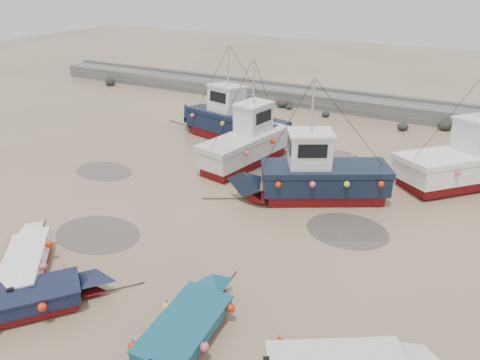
% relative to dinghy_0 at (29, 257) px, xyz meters
% --- Properties ---
extents(ground, '(120.00, 120.00, 0.00)m').
position_rel_dinghy_0_xyz_m(ground, '(4.72, 5.55, -0.54)').
color(ground, tan).
rests_on(ground, ground).
extents(seawall, '(60.00, 4.92, 1.50)m').
position_rel_dinghy_0_xyz_m(seawall, '(4.76, 27.54, 0.09)').
color(seawall, gray).
rests_on(seawall, ground).
extents(puddle_a, '(4.08, 4.08, 0.01)m').
position_rel_dinghy_0_xyz_m(puddle_a, '(0.46, 3.22, -0.54)').
color(puddle_a, '#4F4841').
rests_on(puddle_a, ground).
extents(puddle_b, '(3.77, 3.77, 0.01)m').
position_rel_dinghy_0_xyz_m(puddle_b, '(10.28, 8.74, -0.54)').
color(puddle_b, '#4F4841').
rests_on(puddle_b, ground).
extents(puddle_c, '(3.65, 3.65, 0.01)m').
position_rel_dinghy_0_xyz_m(puddle_c, '(-4.23, 8.69, -0.54)').
color(puddle_c, '#4F4841').
rests_on(puddle_c, ground).
extents(puddle_d, '(6.84, 6.84, 0.01)m').
position_rel_dinghy_0_xyz_m(puddle_d, '(6.65, 14.20, -0.54)').
color(puddle_d, '#4F4841').
rests_on(puddle_d, ground).
extents(dinghy_0, '(4.70, 5.30, 1.43)m').
position_rel_dinghy_0_xyz_m(dinghy_0, '(0.00, 0.00, 0.00)').
color(dinghy_0, maroon).
rests_on(dinghy_0, ground).
extents(dinghy_1, '(4.82, 5.52, 1.43)m').
position_rel_dinghy_0_xyz_m(dinghy_1, '(2.05, -1.69, -0.00)').
color(dinghy_1, maroon).
rests_on(dinghy_1, ground).
extents(dinghy_2, '(2.23, 5.98, 1.43)m').
position_rel_dinghy_0_xyz_m(dinghy_2, '(7.58, -0.08, 0.01)').
color(dinghy_2, maroon).
rests_on(dinghy_2, ground).
extents(cabin_boat_0, '(10.42, 4.44, 6.22)m').
position_rel_dinghy_0_xyz_m(cabin_boat_0, '(-0.54, 17.07, 0.79)').
color(cabin_boat_0, maroon).
rests_on(cabin_boat_0, ground).
extents(cabin_boat_1, '(3.74, 9.47, 6.22)m').
position_rel_dinghy_0_xyz_m(cabin_boat_1, '(2.72, 14.01, 0.82)').
color(cabin_boat_1, maroon).
rests_on(cabin_boat_1, ground).
extents(cabin_boat_2, '(8.82, 5.61, 6.22)m').
position_rel_dinghy_0_xyz_m(cabin_boat_2, '(7.74, 10.97, 0.82)').
color(cabin_boat_2, maroon).
rests_on(cabin_boat_2, ground).
extents(cabin_boat_3, '(8.12, 8.27, 6.22)m').
position_rel_dinghy_0_xyz_m(cabin_boat_3, '(14.75, 16.83, 0.80)').
color(cabin_boat_3, maroon).
rests_on(cabin_boat_3, ground).
extents(person, '(0.70, 0.49, 1.86)m').
position_rel_dinghy_0_xyz_m(person, '(2.71, 11.53, -0.54)').
color(person, '#1A2135').
rests_on(person, ground).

